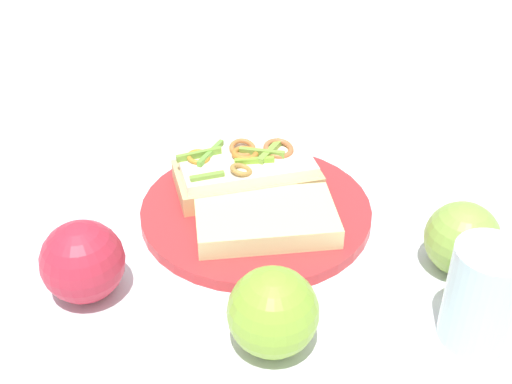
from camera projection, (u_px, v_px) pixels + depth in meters
name	position (u px, v px, depth m)	size (l,w,h in m)	color
ground_plane	(256.00, 215.00, 0.78)	(2.00, 2.00, 0.00)	silver
plate	(256.00, 211.00, 0.77)	(0.27, 0.27, 0.01)	#B42D30
sandwich	(247.00, 172.00, 0.79)	(0.17, 0.19, 0.05)	tan
bread_slice_side	(266.00, 219.00, 0.73)	(0.16, 0.09, 0.02)	beige
apple_0	(273.00, 312.00, 0.59)	(0.08, 0.08, 0.08)	#82AF35
apple_1	(83.00, 261.00, 0.64)	(0.08, 0.08, 0.08)	#B22537
apple_2	(462.00, 239.00, 0.68)	(0.08, 0.08, 0.08)	#87AE44
drinking_glass	(483.00, 295.00, 0.59)	(0.07, 0.07, 0.10)	silver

